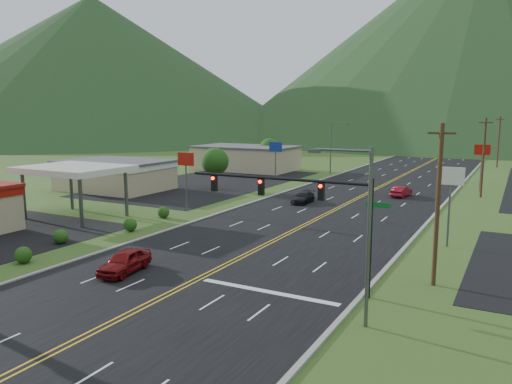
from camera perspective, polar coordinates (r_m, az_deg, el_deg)
The scene contains 23 objects.
ground at distance 24.69m, azimuth -23.41°, elevation -17.16°, with size 500.00×500.00×0.00m, color #324719.
road at distance 24.69m, azimuth -23.41°, elevation -17.16°, with size 20.00×460.00×0.04m, color black.
traffic_signal at distance 30.12m, azimuth 5.63°, elevation -1.08°, with size 13.10×0.43×7.00m.
streetlight_east at distance 24.93m, azimuth 12.08°, elevation -3.71°, with size 3.28×0.25×9.00m.
streetlight_west at distance 88.64m, azimuth 8.74°, elevation 5.42°, with size 3.28×0.25×9.00m.
gas_canopy at distance 53.59m, azimuth -20.06°, elevation 2.35°, with size 10.00×8.00×5.30m.
building_west_mid at distance 72.07m, azimuth -15.81°, elevation 2.05°, with size 14.40×10.40×4.10m.
building_west_far at distance 93.79m, azimuth -1.18°, elevation 3.93°, with size 18.40×11.40×4.50m.
pole_sign_west_a at distance 54.11m, azimuth -8.02°, elevation 3.06°, with size 2.00×0.18×6.40m.
pole_sign_west_b at distance 72.95m, azimuth 2.25°, elevation 4.67°, with size 2.00×0.18×6.40m.
pole_sign_east_a at distance 42.05m, azimuth 21.36°, elevation 0.84°, with size 2.00×0.18×6.40m.
pole_sign_east_b at distance 73.78m, azimuth 24.42°, elevation 3.92°, with size 2.00×0.18×6.40m.
tree_west_a at distance 69.91m, azimuth -4.72°, elevation 3.49°, with size 3.84×3.84×5.82m.
tree_west_b at distance 95.78m, azimuth 1.57°, elevation 5.01°, with size 3.84×3.84×5.82m.
utility_pole_a at distance 32.17m, azimuth 20.06°, elevation -1.31°, with size 1.60×0.28×10.00m.
utility_pole_b at distance 68.76m, azimuth 24.55°, elevation 3.65°, with size 1.60×0.28×10.00m.
utility_pole_c at distance 108.63m, azimuth 25.99°, elevation 5.24°, with size 1.60×0.28×10.00m.
utility_pole_d at distance 148.57m, azimuth 26.66°, elevation 5.97°, with size 1.60×0.28×10.00m.
mountain_n at distance 236.25m, azimuth 24.60°, elevation 16.00°, with size 220.00×220.00×85.00m, color #1C3D1C.
mountain_nw at distance 232.91m, azimuth -18.02°, elevation 13.38°, with size 190.00×190.00×60.00m, color #1C3D1C.
car_red_near at distance 34.70m, azimuth -14.78°, elevation -7.73°, with size 1.80×4.48×1.53m, color maroon.
car_dark_mid at distance 59.32m, azimuth 5.39°, elevation -0.68°, with size 1.78×4.37×1.27m, color black.
car_red_far at distance 66.09m, azimuth 16.29°, elevation 0.04°, with size 1.44×4.13×1.36m, color maroon.
Camera 1 is at (17.82, -13.41, 10.59)m, focal length 35.00 mm.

